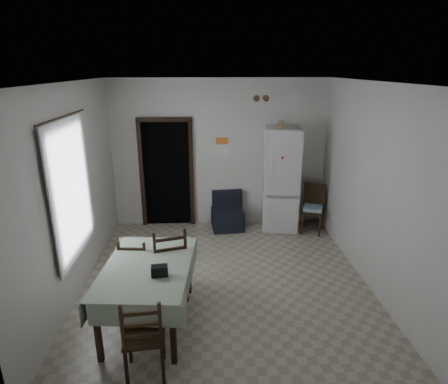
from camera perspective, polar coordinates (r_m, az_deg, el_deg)
ground at (r=5.85m, az=0.25°, el=-13.28°), size 4.50×4.50×0.00m
ceiling at (r=4.97m, az=0.30°, el=16.42°), size 4.20×4.50×0.02m
wall_back at (r=7.40m, az=-0.68°, el=5.78°), size 4.20×0.02×2.90m
wall_front at (r=3.18m, az=2.52°, el=-12.41°), size 4.20×0.02×2.90m
wall_left at (r=5.53m, az=-21.99°, el=-0.02°), size 0.02×4.50×2.90m
wall_right at (r=5.74m, az=21.71°, el=0.64°), size 0.02×4.50×2.90m
doorway at (r=7.73m, az=-8.54°, el=3.14°), size 1.06×0.52×2.22m
window_recess at (r=5.34m, az=-23.29°, el=0.31°), size 0.10×1.20×1.60m
curtain at (r=5.31m, az=-22.17°, el=0.33°), size 0.02×1.45×1.85m
curtain_rod at (r=5.11m, az=-23.37°, el=10.50°), size 0.02×1.60×0.02m
calendar at (r=7.35m, az=-0.29°, el=7.05°), size 0.28×0.02×0.40m
calendar_image at (r=7.33m, az=-0.28°, el=7.81°), size 0.24×0.01×0.14m
light_switch at (r=7.48m, az=0.49°, el=3.15°), size 0.08×0.02×0.12m
vent_left at (r=7.28m, az=4.98°, el=14.03°), size 0.12×0.03×0.12m
vent_right at (r=7.31m, az=6.42°, el=14.00°), size 0.12×0.03×0.12m
emergency_light at (r=7.37m, az=10.18°, el=14.10°), size 0.25×0.07×0.09m
fridge at (r=7.34m, az=8.58°, el=1.90°), size 0.74×0.74×2.02m
tan_cone at (r=7.05m, az=8.67°, el=10.30°), size 0.21×0.21×0.17m
navy_seat at (r=7.42m, az=0.57°, el=-2.95°), size 0.66×0.64×0.73m
corner_chair at (r=7.43m, az=13.37°, el=-2.60°), size 0.52×0.52×0.94m
dining_table at (r=4.89m, az=-11.33°, el=-15.07°), size 1.15×1.64×0.81m
black_bag at (r=4.42m, az=-9.79°, el=-11.74°), size 0.20×0.13×0.12m
dining_chair_far_left at (r=5.39m, az=-13.13°, el=-11.13°), size 0.43×0.43×0.92m
dining_chair_far_right at (r=5.28m, az=-8.46°, el=-10.47°), size 0.58×0.58×1.09m
dining_chair_near_head at (r=4.17m, az=-12.07°, el=-20.49°), size 0.46×0.46×0.97m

